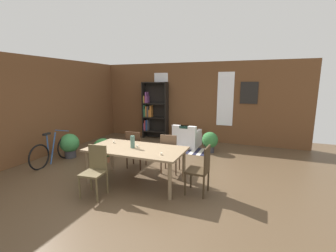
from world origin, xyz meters
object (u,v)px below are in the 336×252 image
Objects in this scene: vase_on_table at (133,142)px; armchair_white at (187,138)px; potted_plant_by_shelf at (70,144)px; potted_plant_corner at (210,141)px; dining_chair_far_left at (135,148)px; bicycle_second at (53,151)px; dining_table at (136,152)px; dining_chair_head_right at (201,168)px; bookshelf_tall at (153,111)px; dining_chair_near_left at (95,169)px; dining_chair_far_right at (170,152)px; potted_plant_window at (103,149)px.

vase_on_table is 3.24m from armchair_white.
potted_plant_corner is (3.63, 1.97, -0.03)m from potted_plant_by_shelf.
bicycle_second is (-2.23, -0.46, -0.19)m from dining_chair_far_left.
armchair_white is at bearing 87.04° from dining_table.
dining_chair_head_right reaches higher than dining_table.
dining_table reaches higher than potted_plant_corner.
bookshelf_tall is at bearing 125.77° from dining_chair_head_right.
bicycle_second reaches higher than dining_table.
potted_plant_corner is (0.85, -0.40, 0.08)m from armchair_white.
dining_chair_near_left is (-0.39, -0.75, -0.38)m from vase_on_table.
dining_chair_far_right is (0.47, 0.75, -0.18)m from dining_table.
dining_chair_far_right is at bearing 58.24° from dining_table.
dining_chair_near_left is at bearing -117.11° from vase_on_table.
dining_chair_far_right is 3.68m from bookshelf_tall.
potted_plant_corner is at bearing 74.73° from dining_chair_far_right.
dining_chair_head_right is at bearing -82.27° from potted_plant_corner.
vase_on_table is 0.27× the size of dining_chair_head_right.
dining_chair_far_left reaches higher than dining_table.
bicycle_second is at bearing 173.64° from vase_on_table.
potted_plant_by_shelf is at bearing 82.23° from bicycle_second.
dining_chair_far_right is 0.92m from dining_chair_far_left.
dining_chair_near_left reaches higher than potted_plant_window.
dining_chair_near_left reaches higher than armchair_white.
dining_chair_far_left is at bearing 157.75° from dining_chair_head_right.
dining_chair_far_left is (-0.45, 0.75, -0.18)m from dining_table.
bookshelf_tall is at bearing 108.80° from vase_on_table.
potted_plant_window is (-1.47, 0.81, -0.33)m from dining_table.
potted_plant_corner is at bearing 68.39° from vase_on_table.
dining_chair_far_right is at bearing 0.01° from dining_chair_far_left.
dining_chair_near_left is (-0.93, -1.51, 0.00)m from dining_chair_far_right.
potted_plant_by_shelf is at bearing -151.51° from potted_plant_corner.
dining_chair_far_right is 1.20m from dining_chair_head_right.
bookshelf_tall is 3.37m from potted_plant_by_shelf.
dining_chair_near_left reaches higher than potted_plant_by_shelf.
bookshelf_tall reaches higher than dining_chair_far_right.
dining_chair_far_left is (-0.92, -0.00, 0.00)m from dining_chair_far_right.
dining_chair_near_left is at bearing -121.76° from dining_table.
vase_on_table is 0.12× the size of bookshelf_tall.
bookshelf_tall is (-0.94, 4.63, 0.55)m from dining_chair_near_left.
vase_on_table is 2.68m from bicycle_second.
vase_on_table is at bearing -71.20° from bookshelf_tall.
armchair_white is at bearing 45.35° from bicycle_second.
dining_table is 0.90m from dining_chair_far_left.
bicycle_second reaches higher than potted_plant_corner.
dining_chair_far_left reaches higher than potted_plant_corner.
vase_on_table is at bearing 179.90° from dining_chair_head_right.
dining_chair_far_left is at bearing 89.53° from dining_chair_near_left.
armchair_white is at bearing 111.21° from dining_chair_head_right.
potted_plant_window is (-1.63, -2.36, 0.08)m from armchair_white.
potted_plant_by_shelf is at bearing 162.90° from dining_table.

